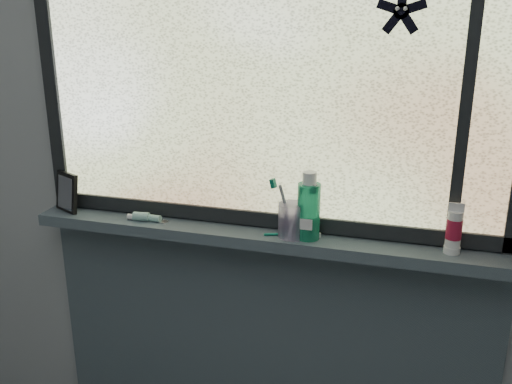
{
  "coord_description": "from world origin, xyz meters",
  "views": [
    {
      "loc": [
        0.48,
        -0.46,
        1.74
      ],
      "look_at": [
        0.04,
        1.05,
        1.22
      ],
      "focal_mm": 40.0,
      "sensor_mm": 36.0,
      "label": 1
    }
  ],
  "objects_px": {
    "vanity_mirror": "(67,192)",
    "cream_tube": "(454,227)",
    "toothbrush_cup": "(292,220)",
    "mouthwash_bottle": "(309,206)"
  },
  "relations": [
    {
      "from": "toothbrush_cup",
      "to": "cream_tube",
      "type": "height_order",
      "value": "cream_tube"
    },
    {
      "from": "cream_tube",
      "to": "mouthwash_bottle",
      "type": "bearing_deg",
      "value": -178.6
    },
    {
      "from": "vanity_mirror",
      "to": "cream_tube",
      "type": "xyz_separation_m",
      "value": [
        1.33,
        0.0,
        0.01
      ]
    },
    {
      "from": "mouthwash_bottle",
      "to": "cream_tube",
      "type": "bearing_deg",
      "value": 1.4
    },
    {
      "from": "toothbrush_cup",
      "to": "mouthwash_bottle",
      "type": "relative_size",
      "value": 0.62
    },
    {
      "from": "vanity_mirror",
      "to": "cream_tube",
      "type": "height_order",
      "value": "same"
    },
    {
      "from": "mouthwash_bottle",
      "to": "cream_tube",
      "type": "xyz_separation_m",
      "value": [
        0.44,
        0.01,
        -0.03
      ]
    },
    {
      "from": "vanity_mirror",
      "to": "toothbrush_cup",
      "type": "relative_size",
      "value": 1.26
    },
    {
      "from": "vanity_mirror",
      "to": "toothbrush_cup",
      "type": "bearing_deg",
      "value": 24.09
    },
    {
      "from": "toothbrush_cup",
      "to": "cream_tube",
      "type": "xyz_separation_m",
      "value": [
        0.5,
        0.01,
        0.03
      ]
    }
  ]
}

